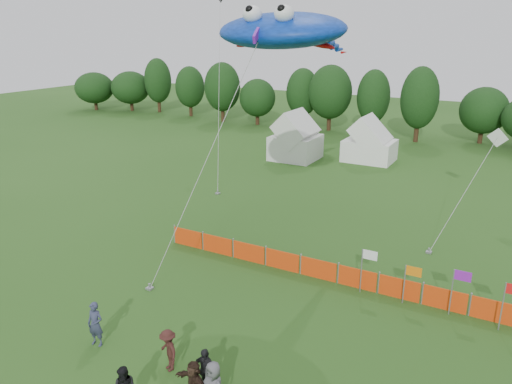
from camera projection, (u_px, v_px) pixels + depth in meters
The scene contains 13 objects.
ground at pixel (176, 373), 18.07m from camera, with size 160.00×160.00×0.00m, color #234C16.
treeline at pixel (446, 104), 53.31m from camera, with size 104.57×8.78×8.36m.
tent_left at pixel (296, 140), 47.17m from camera, with size 4.19×4.19×3.70m.
tent_right at pixel (370, 144), 46.56m from camera, with size 4.59×3.67×3.24m.
barrier_fence at pixel (357, 278), 23.88m from camera, with size 21.90×0.06×1.00m.
flag_row at pixel (432, 281), 21.68m from camera, with size 6.73×0.32×2.23m.
spectator_a at pixel (95, 324), 19.43m from camera, with size 0.67×0.44×1.85m, color #303550.
spectator_c at pixel (168, 350), 18.02m from camera, with size 1.06×0.61×1.64m, color #381A16.
spectator_d at pixel (205, 370), 16.91m from camera, with size 1.00×0.42×1.70m, color black.
spectator_f at pixel (194, 383), 16.37m from camera, with size 1.50×0.48×1.62m, color black.
stingray_kite at pixel (286, 31), 24.00m from camera, with size 7.11×14.90×12.96m.
small_kite_white at pixel (482, 164), 30.71m from camera, with size 2.97×8.29×5.94m.
small_kite_dark at pixel (219, 70), 42.29m from camera, with size 7.35×11.59×15.03m.
Camera 1 is at (9.91, -11.78, 11.89)m, focal length 35.00 mm.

